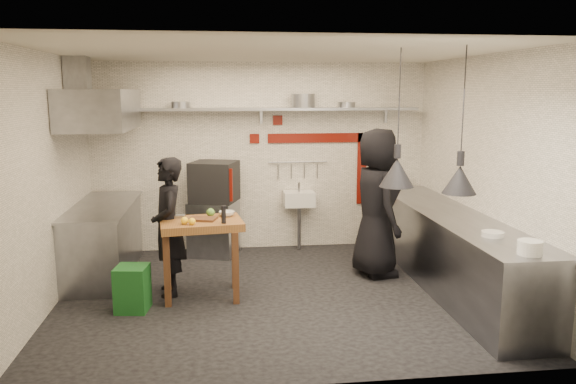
{
  "coord_description": "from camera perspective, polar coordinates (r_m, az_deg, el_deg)",
  "views": [
    {
      "loc": [
        -0.62,
        -6.29,
        2.38
      ],
      "look_at": [
        0.19,
        0.3,
        1.18
      ],
      "focal_mm": 35.0,
      "sensor_mm": 36.0,
      "label": 1
    }
  ],
  "objects": [
    {
      "name": "veg_ball",
      "position": [
        6.67,
        -7.87,
        -2.07
      ],
      "size": [
        0.12,
        0.12,
        0.1
      ],
      "primitive_type": "sphere",
      "rotation": [
        0.0,
        0.0,
        -0.31
      ],
      "color": "#538A30",
      "rests_on": "prep_table"
    },
    {
      "name": "wall_right",
      "position": [
        7.09,
        19.21,
        1.72
      ],
      "size": [
        0.04,
        4.2,
        2.8
      ],
      "primitive_type": "cube",
      "color": "white",
      "rests_on": "floor"
    },
    {
      "name": "chef_right",
      "position": [
        7.32,
        8.97,
        -1.09
      ],
      "size": [
        0.7,
        1.0,
        1.92
      ],
      "primitive_type": "imported",
      "rotation": [
        0.0,
        0.0,
        1.68
      ],
      "color": "black",
      "rests_on": "floor"
    },
    {
      "name": "pan_far_left",
      "position": [
        8.23,
        -10.84,
        8.69
      ],
      "size": [
        0.28,
        0.28,
        0.09
      ],
      "primitive_type": "cylinder",
      "rotation": [
        0.0,
        0.0,
        0.02
      ],
      "color": "gray",
      "rests_on": "back_shelf"
    },
    {
      "name": "pan_mid_left",
      "position": [
        8.23,
        -10.7,
        8.63
      ],
      "size": [
        0.29,
        0.29,
        0.07
      ],
      "primitive_type": "cylinder",
      "rotation": [
        0.0,
        0.0,
        0.43
      ],
      "color": "gray",
      "rests_on": "back_shelf"
    },
    {
      "name": "plate_stack",
      "position": [
        5.49,
        23.37,
        -5.21
      ],
      "size": [
        0.22,
        0.22,
        0.13
      ],
      "primitive_type": "cylinder",
      "rotation": [
        0.0,
        0.0,
        -0.04
      ],
      "color": "silver",
      "rests_on": "counter_right_top"
    },
    {
      "name": "floor",
      "position": [
        6.76,
        -1.28,
        -10.39
      ],
      "size": [
        5.0,
        5.0,
        0.0
      ],
      "primitive_type": "plane",
      "color": "black",
      "rests_on": "ground"
    },
    {
      "name": "green_bin",
      "position": [
        6.45,
        -15.53,
        -9.42
      ],
      "size": [
        0.38,
        0.38,
        0.5
      ],
      "primitive_type": "cube",
      "rotation": [
        0.0,
        0.0,
        -0.14
      ],
      "color": "#17541D",
      "rests_on": "floor"
    },
    {
      "name": "counter_left_top",
      "position": [
        7.64,
        -18.39,
        -1.35
      ],
      "size": [
        0.76,
        2.0,
        0.03
      ],
      "primitive_type": "cube",
      "color": "gray",
      "rests_on": "counter_left"
    },
    {
      "name": "sink_tap",
      "position": [
        8.42,
        1.12,
        0.51
      ],
      "size": [
        0.03,
        0.03,
        0.14
      ],
      "primitive_type": "cylinder",
      "color": "gray",
      "rests_on": "hand_sink"
    },
    {
      "name": "cutting_board",
      "position": [
        6.51,
        -8.69,
        -2.72
      ],
      "size": [
        0.35,
        0.29,
        0.02
      ],
      "primitive_type": "cube",
      "rotation": [
        0.0,
        0.0,
        -0.27
      ],
      "color": "#54311C",
      "rests_on": "prep_table"
    },
    {
      "name": "oven_glass",
      "position": [
        7.91,
        -7.21,
        0.77
      ],
      "size": [
        0.38,
        0.14,
        0.34
      ],
      "primitive_type": "cube",
      "rotation": [
        0.0,
        0.0,
        -0.32
      ],
      "color": "black",
      "rests_on": "oven_door"
    },
    {
      "name": "hood_duct",
      "position": [
        7.55,
        -20.61,
        10.88
      ],
      "size": [
        0.28,
        0.28,
        0.5
      ],
      "primitive_type": "cube",
      "color": "gray",
      "rests_on": "ceiling"
    },
    {
      "name": "pepper_mill",
      "position": [
        6.3,
        -6.56,
        -2.3
      ],
      "size": [
        0.05,
        0.05,
        0.2
      ],
      "primitive_type": "cylinder",
      "rotation": [
        0.0,
        0.0,
        -0.01
      ],
      "color": "black",
      "rests_on": "prep_table"
    },
    {
      "name": "wall_left",
      "position": [
        6.64,
        -23.33,
        0.91
      ],
      "size": [
        0.04,
        4.2,
        2.8
      ],
      "primitive_type": "cube",
      "color": "white",
      "rests_on": "floor"
    },
    {
      "name": "counter_right",
      "position": [
        7.14,
        16.23,
        -5.86
      ],
      "size": [
        0.7,
        3.8,
        0.9
      ],
      "primitive_type": "cube",
      "color": "gray",
      "rests_on": "floor"
    },
    {
      "name": "utensil_rail",
      "position": [
        8.5,
        0.99,
        3.06
      ],
      "size": [
        0.9,
        0.02,
        0.02
      ],
      "primitive_type": "cylinder",
      "rotation": [
        0.0,
        1.57,
        0.0
      ],
      "color": "gray",
      "rests_on": "wall_back"
    },
    {
      "name": "heat_lamp_far",
      "position": [
        5.6,
        17.33,
        6.91
      ],
      "size": [
        0.34,
        0.34,
        1.4
      ],
      "primitive_type": null,
      "rotation": [
        0.0,
        0.0,
        0.04
      ],
      "color": "black",
      "rests_on": "ceiling"
    },
    {
      "name": "pan_right",
      "position": [
        8.43,
        5.99,
        8.81
      ],
      "size": [
        0.29,
        0.29,
        0.08
      ],
      "primitive_type": "cylinder",
      "rotation": [
        0.0,
        0.0,
        0.2
      ],
      "color": "gray",
      "rests_on": "back_shelf"
    },
    {
      "name": "sink_drain",
      "position": [
        8.5,
        1.14,
        -3.65
      ],
      "size": [
        0.06,
        0.06,
        0.66
      ],
      "primitive_type": "cylinder",
      "color": "gray",
      "rests_on": "floor"
    },
    {
      "name": "steel_tray",
      "position": [
        6.69,
        -11.13,
        -2.44
      ],
      "size": [
        0.17,
        0.11,
        0.03
      ],
      "primitive_type": "cube",
      "rotation": [
        0.0,
        0.0,
        -0.03
      ],
      "color": "gray",
      "rests_on": "prep_table"
    },
    {
      "name": "red_band_horiz",
      "position": [
        8.55,
        3.65,
        5.51
      ],
      "size": [
        1.7,
        0.02,
        0.14
      ],
      "primitive_type": "cube",
      "color": "#630F07",
      "rests_on": "wall_back"
    },
    {
      "name": "back_shelf",
      "position": [
        8.24,
        -2.69,
        8.41
      ],
      "size": [
        4.6,
        0.34,
        0.04
      ],
      "primitive_type": "cube",
      "color": "gray",
      "rests_on": "wall_back"
    },
    {
      "name": "hand_sink",
      "position": [
        8.45,
        1.11,
        -0.69
      ],
      "size": [
        0.46,
        0.34,
        0.22
      ],
      "primitive_type": "cube",
      "color": "silver",
      "rests_on": "wall_back"
    },
    {
      "name": "shelf_bracket_left",
      "position": [
        8.47,
        -15.8,
        7.41
      ],
      "size": [
        0.04,
        0.06,
        0.24
      ],
      "primitive_type": "cube",
      "color": "gray",
      "rests_on": "wall_back"
    },
    {
      "name": "shelf_bracket_right",
      "position": [
        8.74,
        9.87,
        7.72
      ],
      "size": [
        0.04,
        0.06,
        0.24
      ],
      "primitive_type": "cube",
      "color": "gray",
      "rests_on": "wall_back"
    },
    {
      "name": "stock_pot",
      "position": [
        8.31,
        1.56,
        9.26
      ],
      "size": [
        0.43,
        0.43,
        0.2
      ],
      "primitive_type": "cylinder",
      "rotation": [
        0.0,
        0.0,
        -0.3
      ],
      "color": "gray",
      "rests_on": "back_shelf"
    },
    {
      "name": "small_bowl_right",
      "position": [
        6.04,
        20.09,
        -4.04
      ],
      "size": [
        0.26,
        0.26,
        0.05
      ],
      "primitive_type": "cylinder",
      "rotation": [
        0.0,
        0.0,
        -0.21
      ],
      "color": "silver",
      "rests_on": "counter_right_top"
    },
    {
      "name": "counter_right_top",
      "position": [
        7.03,
        16.42,
        -2.22
      ],
      "size": [
        0.76,
        3.9,
        0.03
      ],
      "primitive_type": "cube",
      "color": "gray",
      "rests_on": "counter_right"
    },
    {
      "name": "combi_oven",
      "position": [
        8.17,
        -7.5,
        1.05
      ],
      "size": [
        0.76,
        0.74,
        0.58
      ],
      "primitive_type": "cube",
      "rotation": [
        0.0,
        0.0,
        -0.32
      ],
      "color": "black",
      "rests_on": "oven_stand"
    },
    {
      "name": "wall_front",
      "position": [
        4.35,
        1.43,
        -2.77
      ],
      "size": [
        5.0,
        0.04,
        2.8
      ],
      "primitive_type": "cube",
      "color": "white",
      "rests_on": "floor"
    },
    {
      "name": "wall_back",
      "position": [
        8.47,
        -2.74,
        3.57
      ],
      "size": [
        5.0,
        0.04,
        2.8
      ],
      "primitive_type": "cube",
      "color": "white",
      "rests_on": "floor"
    },
    {
      "name": "red_tile_a",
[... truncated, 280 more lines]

